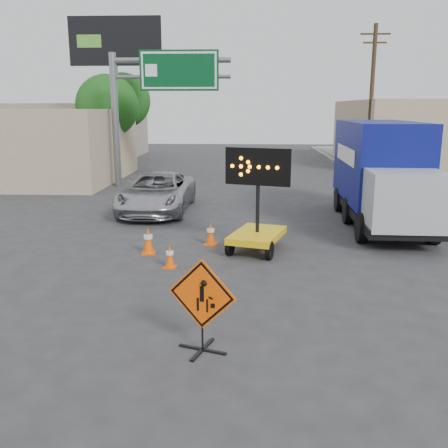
# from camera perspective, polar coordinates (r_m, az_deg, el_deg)

# --- Properties ---
(ground) EXTENTS (100.00, 100.00, 0.00)m
(ground) POSITION_cam_1_polar(r_m,az_deg,el_deg) (9.11, 0.02, -13.34)
(ground) COLOR #2D2D30
(ground) RESTS_ON ground
(curb_right) EXTENTS (0.40, 60.00, 0.12)m
(curb_right) POSITION_cam_1_polar(r_m,az_deg,el_deg) (24.46, 18.85, 3.01)
(curb_right) COLOR gray
(curb_right) RESTS_ON ground
(sidewalk_right) EXTENTS (4.00, 60.00, 0.15)m
(sidewalk_right) POSITION_cam_1_polar(r_m,az_deg,el_deg) (25.20, 23.89, 2.90)
(sidewalk_right) COLOR gray
(sidewalk_right) RESTS_ON ground
(storefront_left_far) EXTENTS (12.00, 10.00, 4.40)m
(storefront_left_far) POSITION_cam_1_polar(r_m,az_deg,el_deg) (44.90, -17.64, 10.15)
(storefront_left_far) COLOR gray
(storefront_left_far) RESTS_ON ground
(building_right_far) EXTENTS (10.00, 14.00, 4.60)m
(building_right_far) POSITION_cam_1_polar(r_m,az_deg,el_deg) (40.22, 21.28, 9.74)
(building_right_far) COLOR tan
(building_right_far) RESTS_ON ground
(highway_gantry) EXTENTS (6.18, 0.38, 6.90)m
(highway_gantry) POSITION_cam_1_polar(r_m,az_deg,el_deg) (26.56, -8.05, 15.18)
(highway_gantry) COLOR slate
(highway_gantry) RESTS_ON ground
(billboard) EXTENTS (6.10, 0.54, 9.85)m
(billboard) POSITION_cam_1_polar(r_m,az_deg,el_deg) (35.27, -12.29, 18.20)
(billboard) COLOR slate
(billboard) RESTS_ON ground
(utility_pole_far) EXTENTS (1.80, 0.26, 9.00)m
(utility_pole_far) POSITION_cam_1_polar(r_m,az_deg,el_deg) (33.04, 16.49, 13.69)
(utility_pole_far) COLOR #41301C
(utility_pole_far) RESTS_ON ground
(tree_left_near) EXTENTS (3.71, 3.71, 6.03)m
(tree_left_near) POSITION_cam_1_polar(r_m,az_deg,el_deg) (31.29, -13.20, 12.98)
(tree_left_near) COLOR #41301C
(tree_left_near) RESTS_ON ground
(tree_left_far) EXTENTS (4.10, 4.10, 6.66)m
(tree_left_far) POSITION_cam_1_polar(r_m,az_deg,el_deg) (39.29, -11.47, 13.65)
(tree_left_far) COLOR #41301C
(tree_left_far) RESTS_ON ground
(construction_sign) EXTENTS (1.18, 0.84, 1.64)m
(construction_sign) POSITION_cam_1_polar(r_m,az_deg,el_deg) (8.47, -2.52, -9.02)
(construction_sign) COLOR black
(construction_sign) RESTS_ON ground
(arrow_board) EXTENTS (1.83, 2.37, 2.98)m
(arrow_board) POSITION_cam_1_polar(r_m,az_deg,el_deg) (14.42, 3.83, -0.52)
(arrow_board) COLOR yellow
(arrow_board) RESTS_ON ground
(pickup_truck) EXTENTS (2.63, 5.57, 1.54)m
(pickup_truck) POSITION_cam_1_polar(r_m,az_deg,el_deg) (20.11, -7.64, 3.59)
(pickup_truck) COLOR #B0B2B8
(pickup_truck) RESTS_ON ground
(box_truck) EXTENTS (2.62, 7.63, 3.59)m
(box_truck) POSITION_cam_1_polar(r_m,az_deg,el_deg) (18.39, 17.49, 4.93)
(box_truck) COLOR black
(box_truck) RESTS_ON ground
(cone_a) EXTENTS (0.36, 0.36, 0.63)m
(cone_a) POSITION_cam_1_polar(r_m,az_deg,el_deg) (13.04, -6.22, -3.66)
(cone_a) COLOR #FF5305
(cone_a) RESTS_ON ground
(cone_b) EXTENTS (0.44, 0.44, 0.77)m
(cone_b) POSITION_cam_1_polar(r_m,az_deg,el_deg) (14.35, -8.66, -1.86)
(cone_b) COLOR #FF5305
(cone_b) RESTS_ON ground
(cone_c) EXTENTS (0.44, 0.44, 0.71)m
(cone_c) POSITION_cam_1_polar(r_m,az_deg,el_deg) (15.11, -1.54, -1.08)
(cone_c) COLOR #FF5305
(cone_c) RESTS_ON ground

